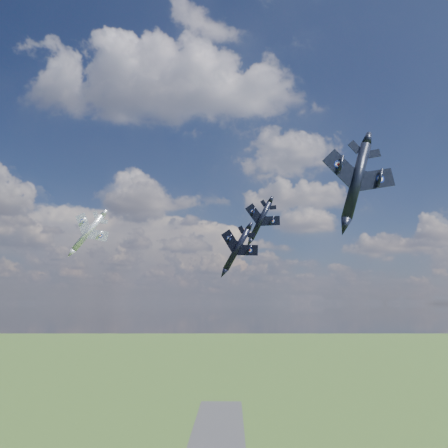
# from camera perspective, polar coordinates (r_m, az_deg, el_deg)

# --- Properties ---
(jet_lead_navy) EXTENTS (13.13, 15.60, 7.28)m
(jet_lead_navy) POSITION_cam_1_polar(r_m,az_deg,el_deg) (92.34, 1.70, -3.29)
(jet_lead_navy) COLOR black
(jet_right_navy) EXTENTS (14.16, 17.86, 6.88)m
(jet_right_navy) POSITION_cam_1_polar(r_m,az_deg,el_deg) (67.61, 16.92, 5.42)
(jet_right_navy) COLOR black
(jet_high_navy) EXTENTS (13.09, 16.14, 7.42)m
(jet_high_navy) POSITION_cam_1_polar(r_m,az_deg,el_deg) (111.47, 4.79, 0.46)
(jet_high_navy) COLOR black
(jet_left_silver) EXTENTS (10.08, 14.27, 8.47)m
(jet_left_silver) POSITION_cam_1_polar(r_m,az_deg,el_deg) (106.20, -17.33, -1.06)
(jet_left_silver) COLOR #999DA3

